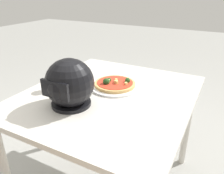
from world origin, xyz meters
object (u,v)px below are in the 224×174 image
object	(u,v)px
pizza	(115,83)
motorcycle_helmet	(70,84)
drinking_glass	(58,80)
dining_table	(109,105)

from	to	relation	value
pizza	motorcycle_helmet	xyz separation A→B (m)	(0.10, 0.32, 0.10)
pizza	motorcycle_helmet	world-z (taller)	motorcycle_helmet
drinking_glass	pizza	bearing A→B (deg)	-146.92
dining_table	drinking_glass	size ratio (longest dim) A/B	8.67
dining_table	pizza	xyz separation A→B (m)	(0.01, -0.10, 0.11)
pizza	motorcycle_helmet	size ratio (longest dim) A/B	1.00
drinking_glass	motorcycle_helmet	bearing A→B (deg)	146.85
pizza	drinking_glass	distance (m)	0.36
pizza	drinking_glass	size ratio (longest dim) A/B	2.05
motorcycle_helmet	drinking_glass	bearing A→B (deg)	-33.15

